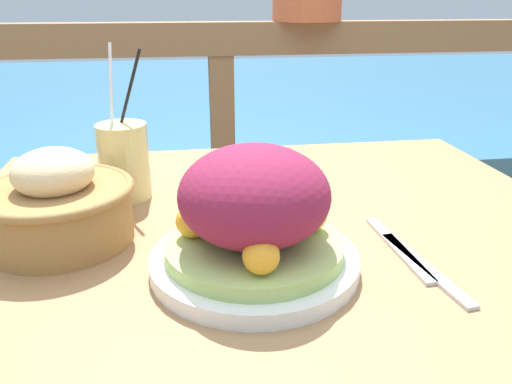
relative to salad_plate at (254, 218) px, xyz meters
name	(u,v)px	position (x,y,z in m)	size (l,w,h in m)	color
patio_table	(269,292)	(0.04, 0.13, -0.19)	(0.94, 0.77, 0.77)	#997047
railing_fence	(222,109)	(0.04, 0.95, -0.08)	(2.80, 0.08, 1.02)	brown
sea_backdrop	(197,114)	(0.04, 3.45, -0.65)	(12.00, 4.00, 0.39)	teal
salad_plate	(254,218)	(0.00, 0.00, 0.00)	(0.25, 0.25, 0.15)	silver
drink_glass	(124,161)	(-0.17, 0.26, 0.00)	(0.08, 0.08, 0.24)	#DBCC7F
bread_basket	(58,204)	(-0.25, 0.11, -0.01)	(0.20, 0.20, 0.13)	olive
fork	(424,267)	(0.21, -0.03, -0.06)	(0.04, 0.18, 0.00)	silver
knife	(398,248)	(0.19, 0.02, -0.06)	(0.02, 0.18, 0.00)	silver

